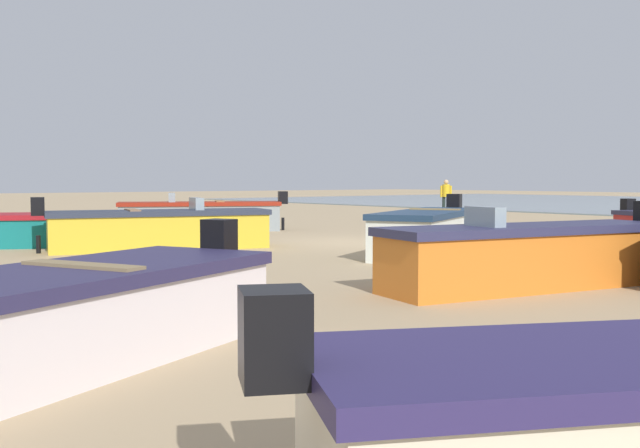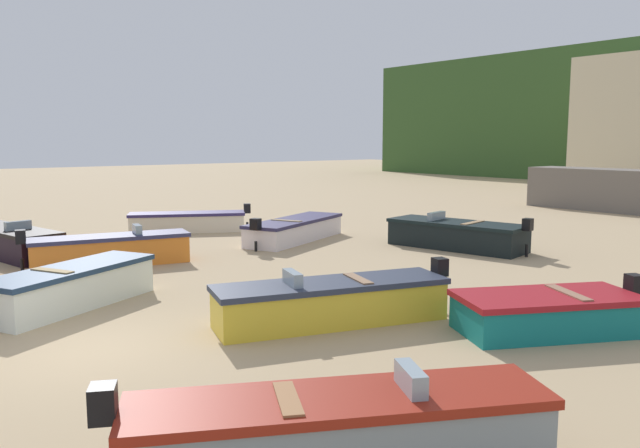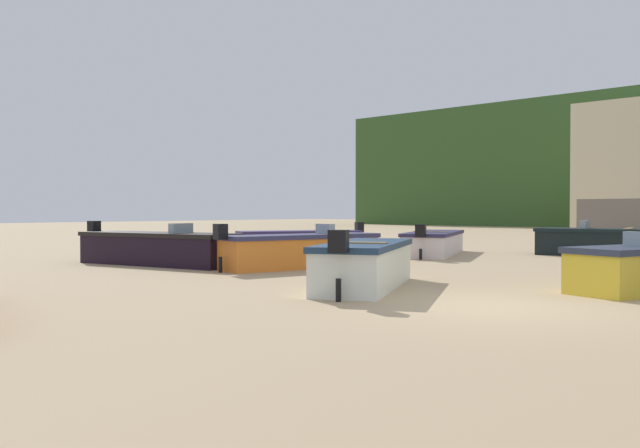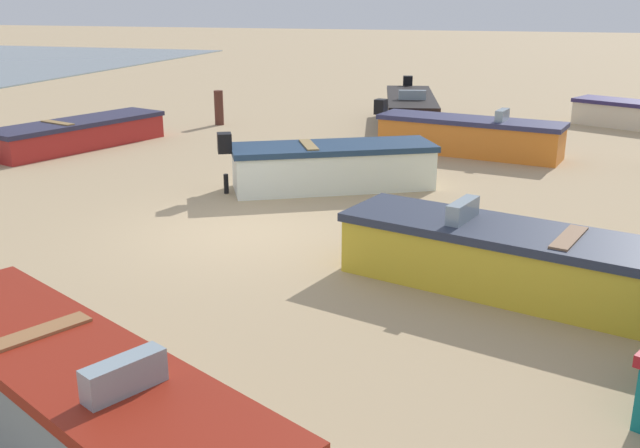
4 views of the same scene
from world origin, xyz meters
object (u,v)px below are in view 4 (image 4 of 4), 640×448
boat_red_7 (78,134)px  boat_black_8 (410,110)px  boat_white_1 (332,166)px  boat_grey_2 (76,400)px  boat_yellow_9 (521,261)px  boat_orange_0 (469,136)px  mooring_post_near_water (219,108)px

boat_red_7 → boat_black_8: size_ratio=0.92×
boat_black_8 → boat_red_7: bearing=24.7°
boat_white_1 → boat_black_8: bearing=150.4°
boat_white_1 → boat_red_7: (-2.20, -7.68, -0.10)m
boat_white_1 → boat_grey_2: size_ratio=0.88×
boat_yellow_9 → boat_red_7: bearing=76.0°
boat_orange_0 → boat_black_8: size_ratio=0.90×
boat_orange_0 → boat_white_1: bearing=-17.7°
boat_orange_0 → mooring_post_near_water: (-2.31, -7.99, 0.06)m
boat_grey_2 → boat_black_8: size_ratio=0.89×
boat_grey_2 → mooring_post_near_water: size_ratio=4.65×
mooring_post_near_water → boat_black_8: bearing=104.3°
boat_orange_0 → boat_grey_2: boat_orange_0 is taller
boat_red_7 → boat_black_8: bearing=55.6°
boat_yellow_9 → mooring_post_near_water: (-11.31, -9.47, 0.08)m
boat_yellow_9 → boat_orange_0: bearing=26.1°
boat_white_1 → boat_red_7: boat_white_1 is taller
boat_yellow_9 → boat_grey_2: bearing=158.5°
boat_grey_2 → mooring_post_near_water: boat_grey_2 is taller
boat_grey_2 → boat_yellow_9: 5.99m
boat_orange_0 → boat_grey_2: size_ratio=1.00×
boat_orange_0 → boat_red_7: size_ratio=0.97×
boat_red_7 → boat_black_8: boat_black_8 is taller
boat_white_1 → boat_black_8: boat_black_8 is taller
boat_black_8 → boat_yellow_9: 13.30m
mooring_post_near_water → boat_white_1: bearing=40.0°
boat_grey_2 → boat_red_7: bearing=-118.7°
boat_white_1 → mooring_post_near_water: 8.62m
boat_white_1 → boat_red_7: bearing=-133.3°
boat_red_7 → boat_yellow_9: bearing=-11.5°
boat_yellow_9 → boat_white_1: bearing=56.6°
boat_grey_2 → mooring_post_near_water: 17.03m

